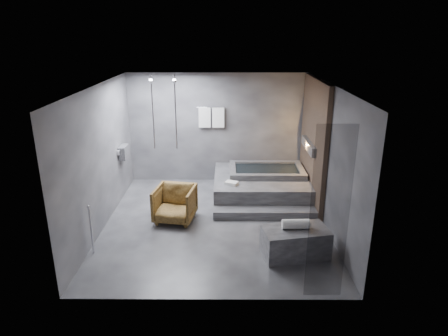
{
  "coord_description": "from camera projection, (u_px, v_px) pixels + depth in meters",
  "views": [
    {
      "loc": [
        0.22,
        -7.45,
        3.78
      ],
      "look_at": [
        0.18,
        0.3,
        1.09
      ],
      "focal_mm": 32.0,
      "sensor_mm": 36.0,
      "label": 1
    }
  ],
  "objects": [
    {
      "name": "tub_step",
      "position": [
        265.0,
        213.0,
        8.5
      ],
      "size": [
        2.2,
        0.36,
        0.18
      ],
      "primitive_type": "cube",
      "color": "#313133",
      "rests_on": "ground"
    },
    {
      "name": "deck_towel",
      "position": [
        232.0,
        183.0,
        8.93
      ],
      "size": [
        0.32,
        0.29,
        0.07
      ],
      "primitive_type": "cube",
      "rotation": [
        0.0,
        0.0,
        -0.43
      ],
      "color": "silver",
      "rests_on": "tub_deck"
    },
    {
      "name": "concrete_bench",
      "position": [
        295.0,
        242.0,
        7.01
      ],
      "size": [
        1.23,
        0.83,
        0.51
      ],
      "primitive_type": "cube",
      "rotation": [
        0.0,
        0.0,
        0.19
      ],
      "color": "#363639",
      "rests_on": "ground"
    },
    {
      "name": "driftwood_chair",
      "position": [
        175.0,
        204.0,
        8.27
      ],
      "size": [
        0.91,
        0.93,
        0.74
      ],
      "primitive_type": "imported",
      "rotation": [
        0.0,
        0.0,
        -0.17
      ],
      "color": "#402A10",
      "rests_on": "ground"
    },
    {
      "name": "rolled_towel",
      "position": [
        296.0,
        224.0,
        6.92
      ],
      "size": [
        0.49,
        0.19,
        0.17
      ],
      "primitive_type": "cylinder",
      "rotation": [
        0.0,
        1.57,
        0.03
      ],
      "color": "white",
      "rests_on": "concrete_bench"
    },
    {
      "name": "room",
      "position": [
        235.0,
        139.0,
        7.94
      ],
      "size": [
        5.0,
        5.04,
        2.82
      ],
      "color": "#2C2C2E",
      "rests_on": "ground"
    },
    {
      "name": "tub_deck",
      "position": [
        261.0,
        186.0,
        9.56
      ],
      "size": [
        2.2,
        2.0,
        0.5
      ],
      "primitive_type": "cube",
      "color": "#313133",
      "rests_on": "ground"
    }
  ]
}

